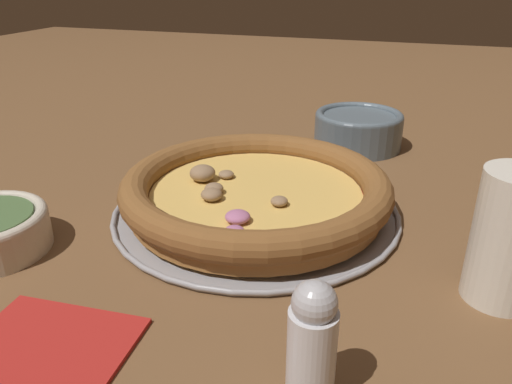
{
  "coord_description": "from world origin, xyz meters",
  "views": [
    {
      "loc": [
        -0.17,
        0.5,
        0.27
      ],
      "look_at": [
        0.0,
        0.0,
        0.03
      ],
      "focal_mm": 35.0,
      "sensor_mm": 36.0,
      "label": 1
    }
  ],
  "objects_px": {
    "bowl_near": "(358,128)",
    "napkin": "(40,353)",
    "pizza_tray": "(256,210)",
    "pizza": "(256,190)",
    "pepper_shaker": "(312,344)",
    "drinking_cup": "(510,238)"
  },
  "relations": [
    {
      "from": "pizza_tray",
      "to": "pizza",
      "type": "bearing_deg",
      "value": 40.46
    },
    {
      "from": "bowl_near",
      "to": "pepper_shaker",
      "type": "xyz_separation_m",
      "value": [
        -0.04,
        0.53,
        0.02
      ]
    },
    {
      "from": "pizza_tray",
      "to": "drinking_cup",
      "type": "xyz_separation_m",
      "value": [
        -0.26,
        0.09,
        0.06
      ]
    },
    {
      "from": "pizza_tray",
      "to": "napkin",
      "type": "xyz_separation_m",
      "value": [
        0.08,
        0.28,
        -0.0
      ]
    },
    {
      "from": "pizza_tray",
      "to": "pizza",
      "type": "distance_m",
      "value": 0.03
    },
    {
      "from": "bowl_near",
      "to": "pepper_shaker",
      "type": "relative_size",
      "value": 1.47
    },
    {
      "from": "pizza_tray",
      "to": "napkin",
      "type": "height_order",
      "value": "same"
    },
    {
      "from": "pizza",
      "to": "pepper_shaker",
      "type": "xyz_separation_m",
      "value": [
        -0.12,
        0.25,
        0.02
      ]
    },
    {
      "from": "bowl_near",
      "to": "napkin",
      "type": "distance_m",
      "value": 0.58
    },
    {
      "from": "pepper_shaker",
      "to": "pizza_tray",
      "type": "bearing_deg",
      "value": -63.81
    },
    {
      "from": "pizza",
      "to": "pepper_shaker",
      "type": "distance_m",
      "value": 0.28
    },
    {
      "from": "napkin",
      "to": "pepper_shaker",
      "type": "bearing_deg",
      "value": -171.97
    },
    {
      "from": "drinking_cup",
      "to": "napkin",
      "type": "height_order",
      "value": "drinking_cup"
    },
    {
      "from": "bowl_near",
      "to": "pizza_tray",
      "type": "bearing_deg",
      "value": 74.12
    },
    {
      "from": "bowl_near",
      "to": "drinking_cup",
      "type": "relative_size",
      "value": 1.15
    },
    {
      "from": "bowl_near",
      "to": "pepper_shaker",
      "type": "height_order",
      "value": "pepper_shaker"
    },
    {
      "from": "pizza",
      "to": "drinking_cup",
      "type": "xyz_separation_m",
      "value": [
        -0.26,
        0.08,
        0.03
      ]
    },
    {
      "from": "pizza",
      "to": "pizza_tray",
      "type": "bearing_deg",
      "value": -139.54
    },
    {
      "from": "pizza",
      "to": "napkin",
      "type": "height_order",
      "value": "pizza"
    },
    {
      "from": "pepper_shaker",
      "to": "napkin",
      "type": "bearing_deg",
      "value": 8.03
    },
    {
      "from": "napkin",
      "to": "pepper_shaker",
      "type": "distance_m",
      "value": 0.21
    },
    {
      "from": "drinking_cup",
      "to": "pepper_shaker",
      "type": "distance_m",
      "value": 0.21
    }
  ]
}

